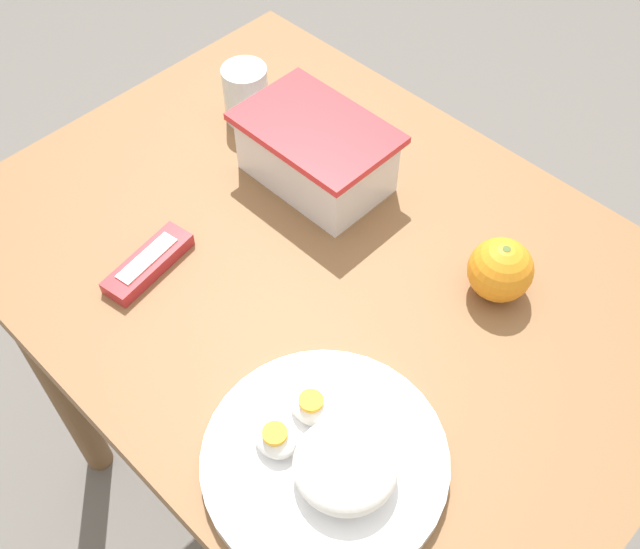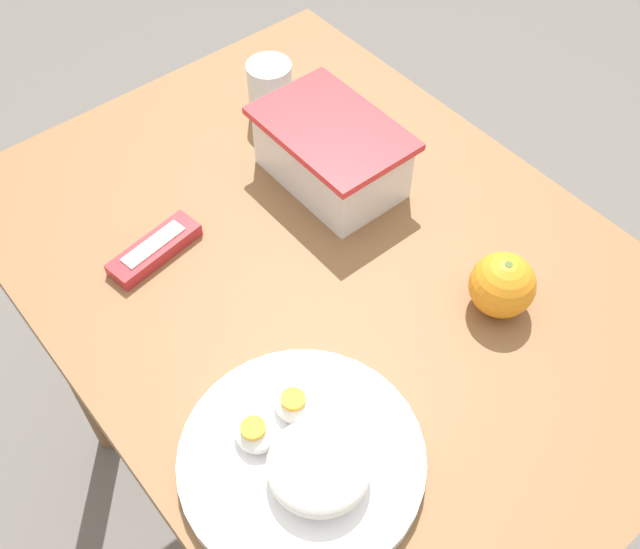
% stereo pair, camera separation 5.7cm
% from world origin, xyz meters
% --- Properties ---
extents(ground_plane, '(10.00, 10.00, 0.00)m').
position_xyz_m(ground_plane, '(0.00, 0.00, 0.00)').
color(ground_plane, '#66605B').
extents(table, '(0.90, 0.66, 0.77)m').
position_xyz_m(table, '(0.00, 0.00, 0.63)').
color(table, brown).
rests_on(table, ground_plane).
extents(food_container, '(0.20, 0.14, 0.09)m').
position_xyz_m(food_container, '(-0.11, 0.10, 0.81)').
color(food_container, white).
rests_on(food_container, table).
extents(orange_fruit, '(0.08, 0.08, 0.08)m').
position_xyz_m(orange_fruit, '(0.18, 0.11, 0.80)').
color(orange_fruit, orange).
rests_on(orange_fruit, table).
extents(rice_plate, '(0.25, 0.25, 0.06)m').
position_xyz_m(rice_plate, '(0.19, -0.19, 0.78)').
color(rice_plate, white).
rests_on(rice_plate, table).
extents(candy_bar, '(0.06, 0.13, 0.02)m').
position_xyz_m(candy_bar, '(-0.15, -0.16, 0.78)').
color(candy_bar, '#B7282D').
rests_on(candy_bar, table).
extents(drinking_glass, '(0.06, 0.06, 0.09)m').
position_xyz_m(drinking_glass, '(-0.27, 0.12, 0.81)').
color(drinking_glass, silver).
rests_on(drinking_glass, table).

